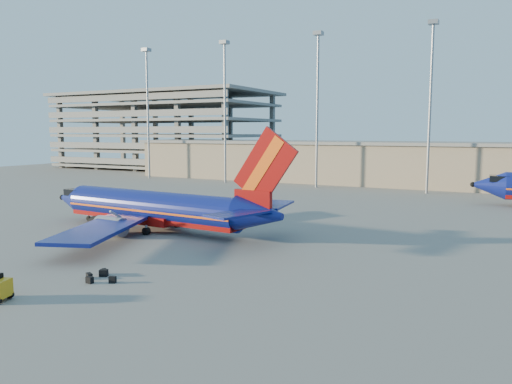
# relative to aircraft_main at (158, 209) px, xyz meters

# --- Properties ---
(ground) EXTENTS (220.00, 220.00, 0.00)m
(ground) POSITION_rel_aircraft_main_xyz_m (5.17, 0.85, -2.33)
(ground) COLOR slate
(ground) RESTS_ON ground
(terminal_building) EXTENTS (122.00, 16.00, 8.50)m
(terminal_building) POSITION_rel_aircraft_main_xyz_m (15.17, 58.85, 1.98)
(terminal_building) COLOR gray
(terminal_building) RESTS_ON ground
(parking_garage) EXTENTS (62.00, 32.00, 21.40)m
(parking_garage) POSITION_rel_aircraft_main_xyz_m (-56.83, 74.90, 9.40)
(parking_garage) COLOR slate
(parking_garage) RESTS_ON ground
(light_mast_row) EXTENTS (101.60, 1.60, 28.65)m
(light_mast_row) POSITION_rel_aircraft_main_xyz_m (10.17, 46.85, 15.22)
(light_mast_row) COLOR gray
(light_mast_row) RESTS_ON ground
(aircraft_main) EXTENTS (32.26, 30.97, 10.92)m
(aircraft_main) POSITION_rel_aircraft_main_xyz_m (0.00, 0.00, 0.00)
(aircraft_main) COLOR navy
(aircraft_main) RESTS_ON ground
(luggage_pile) EXTENTS (2.85, 2.44, 0.49)m
(luggage_pile) POSITION_rel_aircraft_main_xyz_m (7.53, -15.94, -2.10)
(luggage_pile) COLOR black
(luggage_pile) RESTS_ON ground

